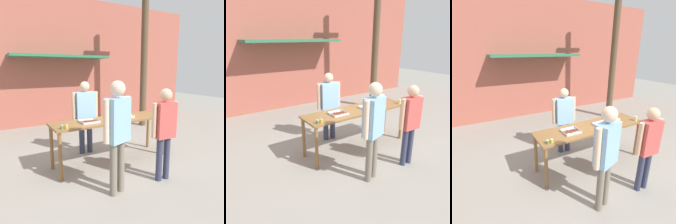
# 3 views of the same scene
# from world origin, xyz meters

# --- Properties ---
(ground_plane) EXTENTS (24.00, 24.00, 0.00)m
(ground_plane) POSITION_xyz_m (0.00, 0.00, 0.00)
(ground_plane) COLOR gray
(building_facade_back) EXTENTS (12.00, 1.11, 4.50)m
(building_facade_back) POSITION_xyz_m (0.00, 3.98, 2.26)
(building_facade_back) COLOR #A85647
(building_facade_back) RESTS_ON ground
(serving_table) EXTENTS (2.60, 0.70, 0.95)m
(serving_table) POSITION_xyz_m (0.00, 0.00, 0.84)
(serving_table) COLOR brown
(serving_table) RESTS_ON ground
(food_tray_sausages) EXTENTS (0.37, 0.31, 0.04)m
(food_tray_sausages) POSITION_xyz_m (-0.55, -0.03, 0.96)
(food_tray_sausages) COLOR silver
(food_tray_sausages) RESTS_ON serving_table
(food_tray_buns) EXTENTS (0.43, 0.24, 0.06)m
(food_tray_buns) POSITION_xyz_m (0.32, -0.03, 0.97)
(food_tray_buns) COLOR silver
(food_tray_buns) RESTS_ON serving_table
(condiment_jar_mustard) EXTENTS (0.06, 0.06, 0.07)m
(condiment_jar_mustard) POSITION_xyz_m (-1.17, -0.24, 0.99)
(condiment_jar_mustard) COLOR #567A38
(condiment_jar_mustard) RESTS_ON serving_table
(condiment_jar_ketchup) EXTENTS (0.06, 0.06, 0.07)m
(condiment_jar_ketchup) POSITION_xyz_m (-1.08, -0.24, 0.99)
(condiment_jar_ketchup) COLOR gold
(condiment_jar_ketchup) RESTS_ON serving_table
(beer_cup) EXTENTS (0.08, 0.08, 0.11)m
(beer_cup) POSITION_xyz_m (1.16, -0.23, 1.01)
(beer_cup) COLOR #DBC67A
(beer_cup) RESTS_ON serving_table
(person_server_behind_table) EXTENTS (0.62, 0.28, 1.71)m
(person_server_behind_table) POSITION_xyz_m (-0.29, 0.75, 1.02)
(person_server_behind_table) COLOR #333851
(person_server_behind_table) RESTS_ON ground
(person_customer_holding_hotdog) EXTENTS (0.56, 0.33, 1.83)m
(person_customer_holding_hotdog) POSITION_xyz_m (-0.57, -1.13, 1.10)
(person_customer_holding_hotdog) COLOR #756B5B
(person_customer_holding_hotdog) RESTS_ON ground
(person_customer_with_cup) EXTENTS (0.54, 0.23, 1.67)m
(person_customer_with_cup) POSITION_xyz_m (0.39, -1.17, 1.01)
(person_customer_with_cup) COLOR #333851
(person_customer_with_cup) RESTS_ON ground
(utility_pole) EXTENTS (1.10, 0.23, 5.01)m
(utility_pole) POSITION_xyz_m (2.53, 2.16, 2.58)
(utility_pole) COLOR brown
(utility_pole) RESTS_ON ground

